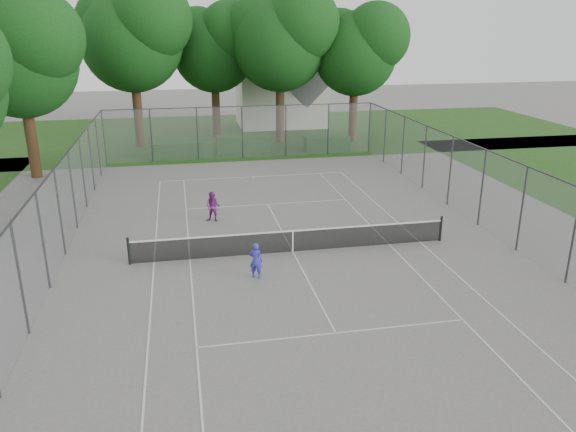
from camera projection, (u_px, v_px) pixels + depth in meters
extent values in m
plane|color=#615F5D|center=(293.00, 252.00, 22.70)|extent=(120.00, 120.00, 0.00)
cube|color=#1B3F12|center=(230.00, 134.00, 46.81)|extent=(60.00, 20.00, 0.00)
cube|color=beige|center=(253.00, 177.00, 33.72)|extent=(10.97, 0.06, 0.01)
cube|color=beige|center=(154.00, 262.00, 21.70)|extent=(0.06, 23.77, 0.01)
cube|color=beige|center=(420.00, 242.00, 23.69)|extent=(0.06, 23.77, 0.01)
cube|color=beige|center=(190.00, 260.00, 21.95)|extent=(0.06, 23.77, 0.01)
cube|color=beige|center=(389.00, 244.00, 23.44)|extent=(0.06, 23.77, 0.01)
cube|color=beige|center=(336.00, 333.00, 16.76)|extent=(8.23, 0.06, 0.01)
cube|color=beige|center=(268.00, 204.00, 28.63)|extent=(8.23, 0.06, 0.01)
cube|color=beige|center=(293.00, 252.00, 22.70)|extent=(0.06, 12.80, 0.01)
cube|color=beige|center=(254.00, 177.00, 33.58)|extent=(0.06, 0.30, 0.01)
cylinder|color=black|center=(129.00, 251.00, 21.35)|extent=(0.10, 0.10, 1.10)
cylinder|color=black|center=(441.00, 229.00, 23.68)|extent=(0.10, 0.10, 1.10)
cube|color=black|center=(293.00, 242.00, 22.55)|extent=(12.67, 0.01, 0.86)
cube|color=white|center=(293.00, 231.00, 22.40)|extent=(12.77, 0.03, 0.06)
cube|color=white|center=(293.00, 242.00, 22.55)|extent=(0.05, 0.02, 0.88)
cylinder|color=#38383D|center=(104.00, 137.00, 36.25)|extent=(0.08, 0.08, 3.50)
cylinder|color=#38383D|center=(369.00, 128.00, 39.53)|extent=(0.08, 0.08, 3.50)
cube|color=slate|center=(242.00, 132.00, 37.89)|extent=(18.00, 0.02, 3.50)
cube|color=slate|center=(52.00, 226.00, 20.49)|extent=(0.02, 34.00, 3.50)
cube|color=slate|center=(501.00, 198.00, 23.76)|extent=(0.02, 34.00, 3.50)
cube|color=#38383D|center=(242.00, 106.00, 37.32)|extent=(18.00, 0.05, 0.05)
cube|color=#38383D|center=(45.00, 180.00, 19.91)|extent=(0.05, 34.00, 0.05)
cube|color=#38383D|center=(506.00, 158.00, 23.19)|extent=(0.05, 34.00, 0.05)
cylinder|color=#362113|center=(138.00, 112.00, 41.26)|extent=(0.66, 0.66, 5.04)
sphere|color=#0E3410|center=(132.00, 41.00, 39.61)|extent=(7.17, 7.17, 7.17)
sphere|color=#0E3410|center=(150.00, 19.00, 38.41)|extent=(5.73, 5.73, 5.73)
sphere|color=#0E3410|center=(113.00, 25.00, 39.86)|extent=(5.38, 5.38, 5.38)
cylinder|color=#362113|center=(216.00, 109.00, 45.02)|extent=(0.64, 0.64, 4.46)
sphere|color=#0E3410|center=(214.00, 51.00, 43.56)|extent=(6.34, 6.34, 6.34)
sphere|color=#0E3410|center=(231.00, 34.00, 42.50)|extent=(5.07, 5.07, 5.07)
sphere|color=#0E3410|center=(198.00, 38.00, 43.79)|extent=(4.75, 4.75, 4.75)
cylinder|color=#362113|center=(280.00, 110.00, 42.80)|extent=(0.66, 0.66, 4.87)
sphere|color=#0E3410|center=(280.00, 44.00, 41.22)|extent=(6.92, 6.92, 6.92)
sphere|color=#0E3410|center=(301.00, 24.00, 40.05)|extent=(5.54, 5.54, 5.54)
sphere|color=#0E3410|center=(262.00, 29.00, 41.46)|extent=(5.19, 5.19, 5.19)
cylinder|color=#362113|center=(353.00, 112.00, 43.40)|extent=(0.63, 0.63, 4.38)
sphere|color=#0E3410|center=(355.00, 54.00, 41.97)|extent=(6.23, 6.23, 6.23)
sphere|color=#0E3410|center=(376.00, 37.00, 40.93)|extent=(4.99, 4.99, 4.99)
sphere|color=#0E3410|center=(339.00, 40.00, 42.19)|extent=(4.67, 4.67, 4.67)
cylinder|color=#362113|center=(32.00, 140.00, 32.98)|extent=(0.64, 0.64, 4.51)
sphere|color=#0E3410|center=(20.00, 61.00, 31.51)|extent=(6.41, 6.41, 6.41)
sphere|color=#0E3410|center=(37.00, 37.00, 30.43)|extent=(5.13, 5.13, 5.13)
cube|color=#1A4516|center=(181.00, 149.00, 38.47)|extent=(4.28, 1.29, 1.07)
cube|color=#1A4516|center=(243.00, 144.00, 40.05)|extent=(3.77, 1.08, 1.19)
cube|color=#1A4516|center=(327.00, 143.00, 40.84)|extent=(3.23, 1.18, 0.97)
cube|color=silver|center=(280.00, 94.00, 49.86)|extent=(7.46, 5.59, 5.59)
cube|color=#535358|center=(280.00, 61.00, 48.94)|extent=(7.38, 5.78, 7.38)
imported|color=#3031B7|center=(256.00, 260.00, 20.22)|extent=(0.58, 0.49, 1.34)
imported|color=#7A297C|center=(213.00, 207.00, 25.97)|extent=(0.86, 0.78, 1.43)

